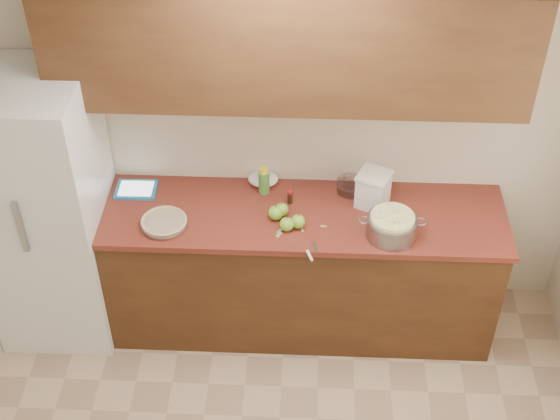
{
  "coord_description": "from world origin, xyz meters",
  "views": [
    {
      "loc": [
        0.12,
        -2.06,
        3.93
      ],
      "look_at": [
        -0.03,
        1.43,
        0.98
      ],
      "focal_mm": 50.0,
      "sensor_mm": 36.0,
      "label": 1
    }
  ],
  "objects_px": {
    "tablet": "(136,189)",
    "flour_canister": "(373,189)",
    "colander": "(392,226)",
    "pie": "(164,222)"
  },
  "relations": [
    {
      "from": "pie",
      "to": "flour_canister",
      "type": "xyz_separation_m",
      "value": [
        1.22,
        0.25,
        0.09
      ]
    },
    {
      "from": "colander",
      "to": "tablet",
      "type": "distance_m",
      "value": 1.58
    },
    {
      "from": "colander",
      "to": "flour_canister",
      "type": "height_order",
      "value": "flour_canister"
    },
    {
      "from": "flour_canister",
      "to": "colander",
      "type": "bearing_deg",
      "value": -70.98
    },
    {
      "from": "pie",
      "to": "tablet",
      "type": "xyz_separation_m",
      "value": [
        -0.22,
        0.32,
        -0.01
      ]
    },
    {
      "from": "colander",
      "to": "tablet",
      "type": "height_order",
      "value": "colander"
    },
    {
      "from": "colander",
      "to": "flour_canister",
      "type": "bearing_deg",
      "value": 109.02
    },
    {
      "from": "pie",
      "to": "tablet",
      "type": "distance_m",
      "value": 0.39
    },
    {
      "from": "colander",
      "to": "tablet",
      "type": "xyz_separation_m",
      "value": [
        -1.54,
        0.34,
        -0.06
      ]
    },
    {
      "from": "tablet",
      "to": "flour_canister",
      "type": "bearing_deg",
      "value": -3.03
    }
  ]
}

